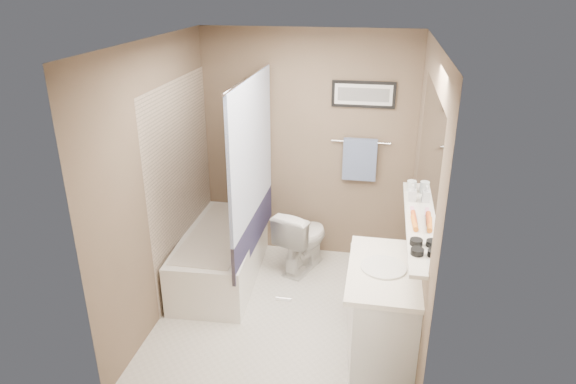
% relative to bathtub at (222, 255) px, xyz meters
% --- Properties ---
extents(ground, '(2.50, 2.50, 0.00)m').
position_rel_bathtub_xyz_m(ground, '(0.75, -0.52, -0.25)').
color(ground, silver).
rests_on(ground, ground).
extents(ceiling, '(2.20, 2.50, 0.04)m').
position_rel_bathtub_xyz_m(ceiling, '(0.75, -0.52, 2.13)').
color(ceiling, white).
rests_on(ceiling, wall_back).
extents(wall_back, '(2.20, 0.04, 2.40)m').
position_rel_bathtub_xyz_m(wall_back, '(0.75, 0.71, 0.95)').
color(wall_back, brown).
rests_on(wall_back, ground).
extents(wall_front, '(2.20, 0.04, 2.40)m').
position_rel_bathtub_xyz_m(wall_front, '(0.75, -1.75, 0.95)').
color(wall_front, brown).
rests_on(wall_front, ground).
extents(wall_left, '(0.04, 2.50, 2.40)m').
position_rel_bathtub_xyz_m(wall_left, '(-0.33, -0.52, 0.95)').
color(wall_left, brown).
rests_on(wall_left, ground).
extents(wall_right, '(0.04, 2.50, 2.40)m').
position_rel_bathtub_xyz_m(wall_right, '(1.83, -0.52, 0.95)').
color(wall_right, brown).
rests_on(wall_right, ground).
extents(tile_surround, '(0.02, 1.55, 2.00)m').
position_rel_bathtub_xyz_m(tile_surround, '(-0.34, -0.02, 0.75)').
color(tile_surround, tan).
rests_on(tile_surround, wall_left).
extents(curtain_rod, '(0.02, 1.55, 0.02)m').
position_rel_bathtub_xyz_m(curtain_rod, '(0.35, -0.02, 1.80)').
color(curtain_rod, silver).
rests_on(curtain_rod, wall_left).
extents(curtain_upper, '(0.03, 1.45, 1.28)m').
position_rel_bathtub_xyz_m(curtain_upper, '(0.35, -0.02, 1.15)').
color(curtain_upper, white).
rests_on(curtain_upper, curtain_rod).
extents(curtain_lower, '(0.03, 1.45, 0.36)m').
position_rel_bathtub_xyz_m(curtain_lower, '(0.35, -0.02, 0.33)').
color(curtain_lower, '#2B284A').
rests_on(curtain_lower, curtain_rod).
extents(mirror, '(0.02, 1.60, 1.00)m').
position_rel_bathtub_xyz_m(mirror, '(1.84, -0.67, 1.37)').
color(mirror, silver).
rests_on(mirror, wall_right).
extents(shelf, '(0.12, 1.60, 0.03)m').
position_rel_bathtub_xyz_m(shelf, '(1.79, -0.67, 0.85)').
color(shelf, silver).
rests_on(shelf, wall_right).
extents(towel_bar, '(0.60, 0.02, 0.02)m').
position_rel_bathtub_xyz_m(towel_bar, '(1.30, 0.69, 1.05)').
color(towel_bar, silver).
rests_on(towel_bar, wall_back).
extents(towel, '(0.34, 0.05, 0.44)m').
position_rel_bathtub_xyz_m(towel, '(1.30, 0.67, 0.87)').
color(towel, '#899FC7').
rests_on(towel, towel_bar).
extents(art_frame, '(0.62, 0.02, 0.26)m').
position_rel_bathtub_xyz_m(art_frame, '(1.30, 0.71, 1.53)').
color(art_frame, black).
rests_on(art_frame, wall_back).
extents(art_mat, '(0.56, 0.00, 0.20)m').
position_rel_bathtub_xyz_m(art_mat, '(1.30, 0.70, 1.53)').
color(art_mat, white).
rests_on(art_mat, art_frame).
extents(art_image, '(0.50, 0.00, 0.13)m').
position_rel_bathtub_xyz_m(art_image, '(1.30, 0.69, 1.53)').
color(art_image, '#595959').
rests_on(art_image, art_mat).
extents(door, '(0.80, 0.02, 2.00)m').
position_rel_bathtub_xyz_m(door, '(1.30, -1.76, 0.75)').
color(door, silver).
rests_on(door, wall_front).
extents(door_handle, '(0.10, 0.02, 0.02)m').
position_rel_bathtub_xyz_m(door_handle, '(0.97, -1.71, 0.75)').
color(door_handle, silver).
rests_on(door_handle, door).
extents(bathtub, '(0.78, 1.54, 0.50)m').
position_rel_bathtub_xyz_m(bathtub, '(0.00, 0.00, 0.00)').
color(bathtub, white).
rests_on(bathtub, ground).
extents(tub_rim, '(0.56, 1.36, 0.02)m').
position_rel_bathtub_xyz_m(tub_rim, '(-0.00, 0.00, 0.25)').
color(tub_rim, beige).
rests_on(tub_rim, bathtub).
extents(toilet, '(0.59, 0.76, 0.68)m').
position_rel_bathtub_xyz_m(toilet, '(0.77, 0.33, 0.09)').
color(toilet, white).
rests_on(toilet, ground).
extents(vanity, '(0.58, 0.94, 0.80)m').
position_rel_bathtub_xyz_m(vanity, '(1.60, -0.96, 0.15)').
color(vanity, white).
rests_on(vanity, ground).
extents(countertop, '(0.54, 0.96, 0.04)m').
position_rel_bathtub_xyz_m(countertop, '(1.59, -0.96, 0.57)').
color(countertop, white).
rests_on(countertop, vanity).
extents(sink_basin, '(0.34, 0.34, 0.01)m').
position_rel_bathtub_xyz_m(sink_basin, '(1.58, -0.96, 0.60)').
color(sink_basin, silver).
rests_on(sink_basin, countertop).
extents(faucet_spout, '(0.02, 0.02, 0.10)m').
position_rel_bathtub_xyz_m(faucet_spout, '(1.78, -0.96, 0.64)').
color(faucet_spout, white).
rests_on(faucet_spout, countertop).
extents(faucet_knob, '(0.05, 0.05, 0.05)m').
position_rel_bathtub_xyz_m(faucet_knob, '(1.78, -0.86, 0.62)').
color(faucet_knob, silver).
rests_on(faucet_knob, countertop).
extents(candle_bowl_near, '(0.09, 0.09, 0.04)m').
position_rel_bathtub_xyz_m(candle_bowl_near, '(1.79, -1.20, 0.89)').
color(candle_bowl_near, black).
rests_on(candle_bowl_near, shelf).
extents(candle_bowl_far, '(0.09, 0.09, 0.04)m').
position_rel_bathtub_xyz_m(candle_bowl_far, '(1.79, -1.06, 0.89)').
color(candle_bowl_far, black).
rests_on(candle_bowl_far, shelf).
extents(hair_brush_front, '(0.05, 0.22, 0.04)m').
position_rel_bathtub_xyz_m(hair_brush_front, '(1.79, -0.76, 0.89)').
color(hair_brush_front, orange).
rests_on(hair_brush_front, shelf).
extents(hair_brush_back, '(0.05, 0.22, 0.04)m').
position_rel_bathtub_xyz_m(hair_brush_back, '(1.79, -0.67, 0.89)').
color(hair_brush_back, '#CC4E1C').
rests_on(hair_brush_back, shelf).
extents(pink_comb, '(0.04, 0.16, 0.01)m').
position_rel_bathtub_xyz_m(pink_comb, '(1.79, -0.50, 0.87)').
color(pink_comb, pink).
rests_on(pink_comb, shelf).
extents(glass_jar, '(0.08, 0.08, 0.10)m').
position_rel_bathtub_xyz_m(glass_jar, '(1.79, -0.09, 0.92)').
color(glass_jar, silver).
rests_on(glass_jar, shelf).
extents(soap_bottle, '(0.06, 0.07, 0.14)m').
position_rel_bathtub_xyz_m(soap_bottle, '(1.79, -0.29, 0.94)').
color(soap_bottle, '#999999').
rests_on(soap_bottle, shelf).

